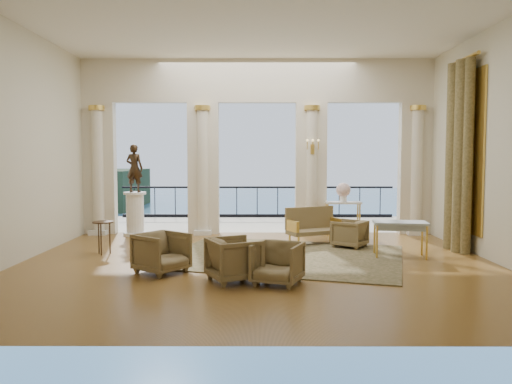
{
  "coord_description": "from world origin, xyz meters",
  "views": [
    {
      "loc": [
        0.01,
        -9.14,
        2.0
      ],
      "look_at": [
        -0.02,
        0.6,
        1.32
      ],
      "focal_mm": 35.0,
      "sensor_mm": 36.0,
      "label": 1
    }
  ],
  "objects_px": {
    "side_table": "(103,226)",
    "armchair_d": "(234,257)",
    "armchair_a": "(162,251)",
    "console_table": "(343,207)",
    "armchair_c": "(349,232)",
    "statue": "(134,168)",
    "game_table": "(400,225)",
    "settee": "(313,225)",
    "armchair_b": "(277,261)",
    "pedestal": "(135,215)"
  },
  "relations": [
    {
      "from": "armchair_a",
      "to": "game_table",
      "type": "xyz_separation_m",
      "value": [
        4.51,
        1.4,
        0.25
      ]
    },
    {
      "from": "console_table",
      "to": "side_table",
      "type": "distance_m",
      "value": 5.94
    },
    {
      "from": "game_table",
      "to": "statue",
      "type": "bearing_deg",
      "value": 162.94
    },
    {
      "from": "armchair_b",
      "to": "side_table",
      "type": "distance_m",
      "value": 4.25
    },
    {
      "from": "side_table",
      "to": "armchair_a",
      "type": "bearing_deg",
      "value": -47.54
    },
    {
      "from": "armchair_d",
      "to": "settee",
      "type": "height_order",
      "value": "settee"
    },
    {
      "from": "armchair_a",
      "to": "armchair_c",
      "type": "bearing_deg",
      "value": -18.14
    },
    {
      "from": "armchair_d",
      "to": "statue",
      "type": "bearing_deg",
      "value": 4.68
    },
    {
      "from": "settee",
      "to": "console_table",
      "type": "distance_m",
      "value": 1.54
    },
    {
      "from": "armchair_c",
      "to": "statue",
      "type": "height_order",
      "value": "statue"
    },
    {
      "from": "game_table",
      "to": "console_table",
      "type": "xyz_separation_m",
      "value": [
        -0.66,
        2.8,
        0.07
      ]
    },
    {
      "from": "game_table",
      "to": "pedestal",
      "type": "height_order",
      "value": "pedestal"
    },
    {
      "from": "game_table",
      "to": "pedestal",
      "type": "bearing_deg",
      "value": 162.94
    },
    {
      "from": "armchair_d",
      "to": "console_table",
      "type": "distance_m",
      "value": 5.41
    },
    {
      "from": "armchair_c",
      "to": "armchair_d",
      "type": "height_order",
      "value": "armchair_d"
    },
    {
      "from": "game_table",
      "to": "console_table",
      "type": "bearing_deg",
      "value": 110.92
    },
    {
      "from": "pedestal",
      "to": "armchair_d",
      "type": "bearing_deg",
      "value": -59.66
    },
    {
      "from": "armchair_a",
      "to": "side_table",
      "type": "bearing_deg",
      "value": 80.8
    },
    {
      "from": "armchair_b",
      "to": "console_table",
      "type": "distance_m",
      "value": 5.3
    },
    {
      "from": "armchair_b",
      "to": "armchair_c",
      "type": "distance_m",
      "value": 3.63
    },
    {
      "from": "settee",
      "to": "armchair_b",
      "type": "bearing_deg",
      "value": -129.25
    },
    {
      "from": "armchair_b",
      "to": "armchair_d",
      "type": "distance_m",
      "value": 0.72
    },
    {
      "from": "game_table",
      "to": "pedestal",
      "type": "xyz_separation_m",
      "value": [
        -5.98,
        2.75,
        -0.1
      ]
    },
    {
      "from": "statue",
      "to": "console_table",
      "type": "distance_m",
      "value": 5.41
    },
    {
      "from": "console_table",
      "to": "pedestal",
      "type": "bearing_deg",
      "value": -179.44
    },
    {
      "from": "armchair_c",
      "to": "statue",
      "type": "xyz_separation_m",
      "value": [
        -5.16,
        1.7,
        1.38
      ]
    },
    {
      "from": "armchair_c",
      "to": "pedestal",
      "type": "bearing_deg",
      "value": -74.21
    },
    {
      "from": "armchair_a",
      "to": "statue",
      "type": "relative_size",
      "value": 0.64
    },
    {
      "from": "game_table",
      "to": "armchair_d",
      "type": "bearing_deg",
      "value": -141.21
    },
    {
      "from": "game_table",
      "to": "pedestal",
      "type": "relative_size",
      "value": 0.99
    },
    {
      "from": "statue",
      "to": "console_table",
      "type": "height_order",
      "value": "statue"
    },
    {
      "from": "armchair_a",
      "to": "settee",
      "type": "bearing_deg",
      "value": -6.21
    },
    {
      "from": "armchair_b",
      "to": "pedestal",
      "type": "distance_m",
      "value": 5.98
    },
    {
      "from": "armchair_a",
      "to": "console_table",
      "type": "height_order",
      "value": "console_table"
    },
    {
      "from": "armchair_b",
      "to": "game_table",
      "type": "distance_m",
      "value": 3.34
    },
    {
      "from": "game_table",
      "to": "console_table",
      "type": "relative_size",
      "value": 1.22
    },
    {
      "from": "statue",
      "to": "armchair_d",
      "type": "bearing_deg",
      "value": 132.64
    },
    {
      "from": "armchair_a",
      "to": "statue",
      "type": "bearing_deg",
      "value": 57.87
    },
    {
      "from": "side_table",
      "to": "armchair_d",
      "type": "bearing_deg",
      "value": -38.37
    },
    {
      "from": "armchair_d",
      "to": "game_table",
      "type": "xyz_separation_m",
      "value": [
        3.23,
        1.95,
        0.25
      ]
    },
    {
      "from": "armchair_c",
      "to": "armchair_d",
      "type": "relative_size",
      "value": 0.87
    },
    {
      "from": "armchair_b",
      "to": "armchair_d",
      "type": "height_order",
      "value": "armchair_d"
    },
    {
      "from": "statue",
      "to": "side_table",
      "type": "xyz_separation_m",
      "value": [
        -0.05,
        -2.48,
        -1.13
      ]
    },
    {
      "from": "armchair_c",
      "to": "console_table",
      "type": "bearing_deg",
      "value": -151.06
    },
    {
      "from": "game_table",
      "to": "console_table",
      "type": "height_order",
      "value": "console_table"
    },
    {
      "from": "armchair_b",
      "to": "settee",
      "type": "relative_size",
      "value": 0.53
    },
    {
      "from": "console_table",
      "to": "armchair_d",
      "type": "bearing_deg",
      "value": -118.36
    },
    {
      "from": "armchair_d",
      "to": "game_table",
      "type": "bearing_deg",
      "value": -84.49
    },
    {
      "from": "settee",
      "to": "console_table",
      "type": "relative_size",
      "value": 1.52
    },
    {
      "from": "pedestal",
      "to": "side_table",
      "type": "distance_m",
      "value": 2.48
    }
  ]
}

